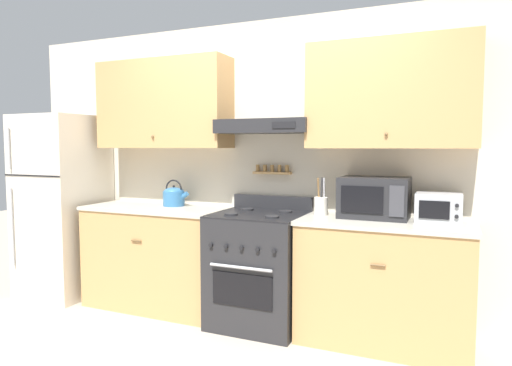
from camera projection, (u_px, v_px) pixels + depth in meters
The scene contains 10 objects.
ground_plane at pixel (245, 337), 3.51m from camera, with size 16.00×16.00×0.00m, color #B2A38E.
wall_back at pixel (270, 143), 3.92m from camera, with size 5.20×0.46×2.55m.
counter_left at pixel (158, 256), 4.17m from camera, with size 1.31×0.62×0.92m.
counter_right at pixel (384, 282), 3.37m from camera, with size 1.25×0.62×0.92m.
stove_range at pixel (259, 269), 3.73m from camera, with size 0.73×0.68×1.04m.
refrigerator at pixel (63, 206), 4.51m from camera, with size 0.69×0.72×1.76m.
tea_kettle at pixel (174, 196), 4.17m from camera, with size 0.25×0.20×0.24m.
microwave at pixel (374, 198), 3.47m from camera, with size 0.51×0.36×0.31m.
utensil_crock at pixel (321, 205), 3.62m from camera, with size 0.11×0.11×0.30m.
toaster_oven at pixel (439, 208), 3.27m from camera, with size 0.31×0.29×0.21m.
Camera 1 is at (1.44, -3.09, 1.47)m, focal length 32.00 mm.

